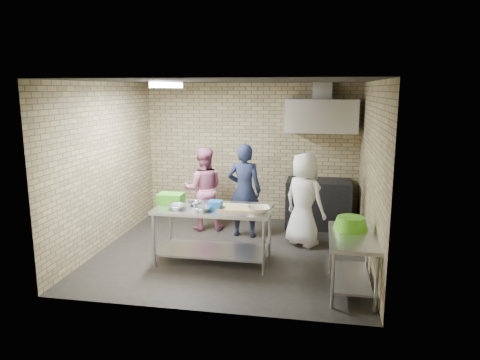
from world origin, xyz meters
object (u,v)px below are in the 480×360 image
stove (318,204)px  blue_tub (215,205)px  green_basin (351,223)px  woman_pink (203,189)px  woman_white (304,199)px  green_crate (171,198)px  bottle_red (324,119)px  prep_table (214,235)px  side_counter (352,263)px  man_navy (244,191)px  bottle_green (346,120)px

stove → blue_tub: bearing=-124.1°
green_basin → woman_pink: bearing=142.3°
green_basin → woman_white: woman_white is taller
green_crate → bottle_red: 3.37m
woman_pink → blue_tub: bearing=96.6°
prep_table → side_counter: bearing=-18.2°
green_crate → man_navy: 1.51m
bottle_green → woman_white: size_ratio=0.10×
prep_table → woman_white: size_ratio=1.09×
stove → green_crate: (-2.24, -1.98, 0.48)m
woman_pink → woman_white: 1.94m
side_counter → man_navy: 2.65m
prep_table → bottle_red: (1.59, 2.34, 1.60)m
blue_tub → bottle_red: bearing=57.8°
stove → blue_tub: (-1.49, -2.20, 0.47)m
prep_table → side_counter: prep_table is taller
woman_white → blue_tub: bearing=77.8°
green_crate → woman_pink: 1.45m
prep_table → side_counter: 2.09m
prep_table → stove: stove is taller
man_navy → stove: bearing=-146.0°
prep_table → stove: 2.60m
blue_tub → bottle_red: size_ratio=1.06×
green_crate → green_basin: green_crate is taller
stove → blue_tub: size_ratio=6.32×
green_basin → bottle_green: (0.02, 2.74, 1.18)m
prep_table → green_crate: size_ratio=4.50×
bottle_green → blue_tub: bearing=-128.5°
side_counter → green_basin: size_ratio=2.61×
bottle_red → man_navy: bearing=-142.2°
green_basin → bottle_red: bottle_red is taller
prep_table → blue_tub: size_ratio=9.00×
blue_tub → woman_pink: size_ratio=0.12×
blue_tub → man_navy: 1.41m
bottle_red → prep_table: bearing=-124.2°
stove → green_crate: 3.02m
woman_pink → woman_white: bearing=150.2°
woman_pink → side_counter: bearing=125.4°
green_basin → green_crate: bearing=168.9°
stove → man_navy: bearing=-148.2°
side_counter → green_basin: 0.52m
prep_table → woman_pink: 1.69m
green_crate → blue_tub: green_crate is taller
stove → man_navy: man_navy is taller
side_counter → blue_tub: blue_tub is taller
green_crate → man_navy: man_navy is taller
man_navy → woman_pink: man_navy is taller
side_counter → woman_white: bearing=112.3°
prep_table → man_navy: 1.38m
green_crate → bottle_green: size_ratio=2.53×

